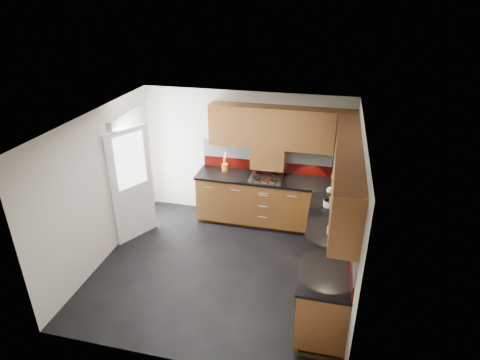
% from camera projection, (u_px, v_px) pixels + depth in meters
% --- Properties ---
extents(room, '(4.00, 3.80, 2.64)m').
position_uv_depth(room, '(218.00, 183.00, 5.68)').
color(room, black).
extents(base_cabinets, '(2.70, 3.20, 0.95)m').
position_uv_depth(base_cabinets, '(294.00, 229.00, 6.55)').
color(base_cabinets, brown).
rests_on(base_cabinets, room).
extents(countertop, '(2.72, 3.22, 0.04)m').
position_uv_depth(countertop, '(295.00, 203.00, 6.33)').
color(countertop, black).
rests_on(countertop, base_cabinets).
extents(backsplash, '(2.70, 3.20, 0.54)m').
position_uv_depth(backsplash, '(312.00, 182.00, 6.36)').
color(backsplash, '#6B0E09').
rests_on(backsplash, countertop).
extents(upper_cabinets, '(2.50, 3.20, 0.72)m').
position_uv_depth(upper_cabinets, '(311.00, 148.00, 5.96)').
color(upper_cabinets, brown).
rests_on(upper_cabinets, room).
extents(extractor_hood, '(0.60, 0.33, 0.40)m').
position_uv_depth(extractor_hood, '(268.00, 157.00, 7.12)').
color(extractor_hood, brown).
rests_on(extractor_hood, room).
extents(glass_cabinet, '(0.32, 0.80, 0.66)m').
position_uv_depth(glass_cabinet, '(345.00, 143.00, 6.10)').
color(glass_cabinet, black).
rests_on(glass_cabinet, room).
extents(back_door, '(0.42, 1.19, 2.04)m').
position_uv_depth(back_door, '(132.00, 178.00, 6.91)').
color(back_door, white).
rests_on(back_door, room).
extents(gas_hob, '(0.58, 0.51, 0.04)m').
position_uv_depth(gas_hob, '(266.00, 178.00, 7.11)').
color(gas_hob, silver).
rests_on(gas_hob, countertop).
extents(utensil_pot, '(0.11, 0.11, 0.39)m').
position_uv_depth(utensil_pot, '(225.00, 166.00, 7.39)').
color(utensil_pot, orange).
rests_on(utensil_pot, countertop).
extents(toaster, '(0.33, 0.28, 0.21)m').
position_uv_depth(toaster, '(342.00, 177.00, 6.94)').
color(toaster, silver).
rests_on(toaster, countertop).
extents(food_processor, '(0.18, 0.18, 0.30)m').
position_uv_depth(food_processor, '(330.00, 198.00, 6.16)').
color(food_processor, white).
rests_on(food_processor, countertop).
extents(paper_towel, '(0.12, 0.12, 0.25)m').
position_uv_depth(paper_towel, '(336.00, 220.00, 5.60)').
color(paper_towel, white).
rests_on(paper_towel, countertop).
extents(orange_cloth, '(0.19, 0.18, 0.02)m').
position_uv_depth(orange_cloth, '(335.00, 195.00, 6.53)').
color(orange_cloth, orange).
rests_on(orange_cloth, countertop).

